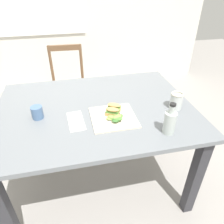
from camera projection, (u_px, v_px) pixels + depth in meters
name	position (u px, v px, depth m)	size (l,w,h in m)	color
ground_plane	(108.00, 186.00, 1.80)	(8.10, 8.10, 0.00)	gray
dining_table	(96.00, 120.00, 1.53)	(1.35, 1.01, 0.74)	slate
chair_wooden_far	(68.00, 86.00, 2.40)	(0.42, 0.42, 0.87)	brown
plate_lunch	(113.00, 117.00, 1.35)	(0.28, 0.28, 0.01)	beige
sandwich_half_front	(112.00, 111.00, 1.35)	(0.10, 0.08, 0.06)	tan
sandwich_half_back	(114.00, 107.00, 1.39)	(0.10, 0.08, 0.06)	tan
salad_mixed_greens	(116.00, 117.00, 1.31)	(0.12, 0.12, 0.04)	#84A84C
napkin_folded	(76.00, 121.00, 1.32)	(0.09, 0.21, 0.00)	silver
fork_on_napkin	(75.00, 119.00, 1.34)	(0.03, 0.19, 0.00)	silver
bottle_cold_brew	(170.00, 123.00, 1.20)	(0.07, 0.07, 0.20)	#472819
mason_jar_iced_tea	(176.00, 101.00, 1.43)	(0.09, 0.09, 0.11)	#995623
cup_extra_side	(37.00, 112.00, 1.33)	(0.07, 0.07, 0.08)	#4C6B93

